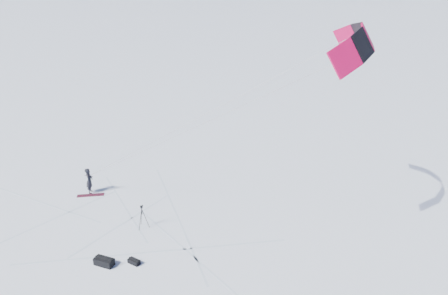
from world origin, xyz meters
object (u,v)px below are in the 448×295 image
(snowkiter, at_px, (91,192))
(tripod, at_px, (142,214))
(snowboard, at_px, (91,195))
(gear_bag_a, at_px, (104,262))
(gear_bag_b, at_px, (134,261))

(snowkiter, bearing_deg, tripod, -139.44)
(snowkiter, distance_m, snowboard, 0.39)
(snowboard, bearing_deg, tripod, -50.70)
(tripod, height_order, gear_bag_a, tripod)
(tripod, xyz_separation_m, gear_bag_a, (-0.31, -3.43, -0.68))
(snowkiter, xyz_separation_m, gear_bag_b, (5.92, -5.43, 0.12))
(tripod, bearing_deg, gear_bag_a, -112.17)
(snowkiter, xyz_separation_m, tripod, (4.92, -2.51, 0.87))
(snowboard, relative_size, tripod, 1.19)
(tripod, relative_size, gear_bag_a, 1.39)
(gear_bag_a, relative_size, gear_bag_b, 1.50)
(gear_bag_a, bearing_deg, gear_bag_b, 25.78)
(snowboard, height_order, tripod, tripod)
(snowkiter, relative_size, snowboard, 1.03)
(snowkiter, height_order, tripod, tripod)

